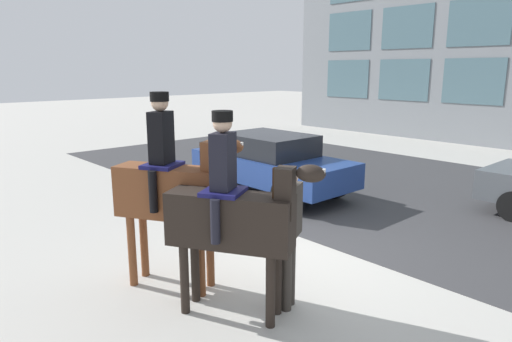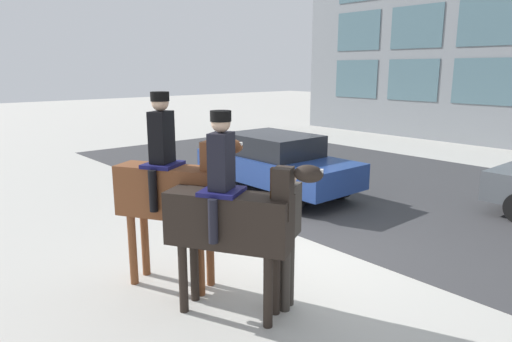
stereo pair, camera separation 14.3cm
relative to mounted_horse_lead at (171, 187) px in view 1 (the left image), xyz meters
name	(u,v)px [view 1 (the left image)]	position (x,y,z in m)	size (l,w,h in m)	color
ground_plane	(305,254)	(0.49, 2.15, -1.40)	(80.00, 80.00, 0.00)	#B2AFA8
road_surface	(442,198)	(0.49, 6.90, -1.39)	(23.27, 8.50, 0.01)	#38383A
mounted_horse_lead	(171,187)	(0.00, 0.00, 0.00)	(1.68, 1.16, 2.64)	brown
mounted_horse_companion	(233,214)	(1.12, 0.13, -0.13)	(1.76, 1.21, 2.46)	black
pedestrian_bystander	(288,227)	(1.45, 0.72, -0.34)	(0.75, 0.73, 1.78)	#332D28
street_car_near_lane	(271,162)	(-2.52, 4.30, -0.64)	(4.04, 1.81, 1.42)	navy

